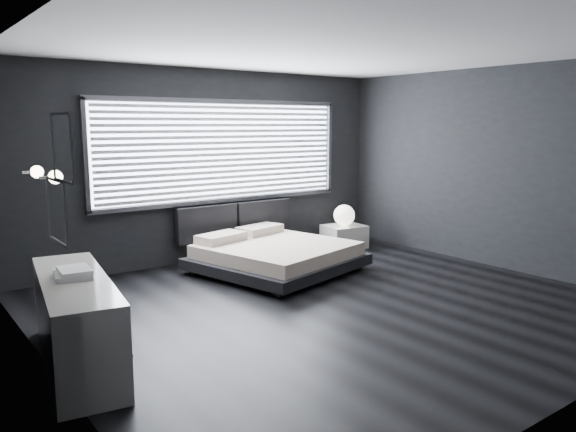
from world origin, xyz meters
TOP-DOWN VIEW (x-y plane):
  - room at (0.00, 0.00)m, footprint 6.04×6.00m
  - window at (0.20, 2.70)m, footprint 4.14×0.09m
  - headboard at (0.34, 2.64)m, footprint 1.96×0.16m
  - sconce_near at (-2.88, 0.05)m, footprint 0.18×0.11m
  - sconce_far at (-2.88, 0.65)m, footprint 0.18×0.11m
  - wall_art_upper at (-2.98, -0.55)m, footprint 0.01×0.48m
  - wall_art_lower at (-2.98, -0.30)m, footprint 0.01×0.48m
  - bed at (0.33, 1.59)m, footprint 2.33×2.27m
  - nightstand at (2.10, 2.13)m, footprint 0.70×0.61m
  - orb_lamp at (2.09, 2.12)m, footprint 0.34×0.34m
  - dresser at (-2.78, 0.09)m, footprint 0.82×1.94m
  - book_stack at (-2.77, 0.13)m, footprint 0.35×0.42m

SIDE VIEW (x-z plane):
  - nightstand at x=2.10m, z-range 0.00..0.37m
  - bed at x=0.33m, z-range -0.02..0.49m
  - dresser at x=-2.78m, z-range 0.00..0.75m
  - orb_lamp at x=2.09m, z-range 0.37..0.71m
  - headboard at x=0.34m, z-range 0.31..0.83m
  - book_stack at x=-2.77m, z-range 0.75..0.83m
  - wall_art_lower at x=-2.98m, z-range 1.14..1.62m
  - room at x=0.00m, z-range 0.00..2.80m
  - sconce_near at x=-2.88m, z-range 1.55..1.66m
  - sconce_far at x=-2.88m, z-range 1.55..1.66m
  - window at x=0.20m, z-range 0.85..2.37m
  - wall_art_upper at x=-2.98m, z-range 1.61..2.09m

